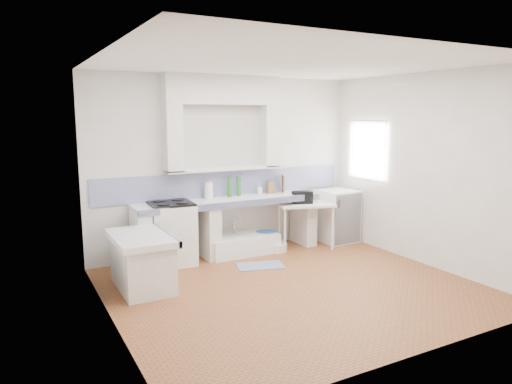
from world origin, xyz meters
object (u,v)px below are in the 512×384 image
stove (172,234)px  fridge (337,216)px  side_table (305,225)px  sink (240,244)px

stove → fridge: bearing=1.0°
side_table → stove: bearing=-167.9°
stove → sink: size_ratio=0.78×
stove → sink: stove is taller
side_table → sink: bearing=-174.2°
stove → sink: 1.18m
sink → side_table: 1.14m
sink → fridge: bearing=-5.8°
stove → fridge: size_ratio=0.99×
stove → fridge: (2.95, -0.16, 0.00)m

